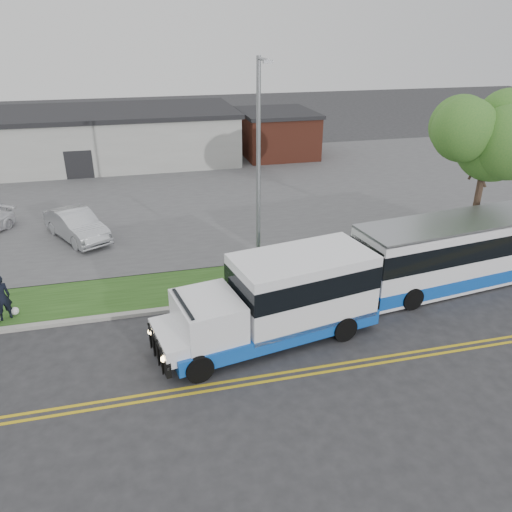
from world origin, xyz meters
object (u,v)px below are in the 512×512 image
object	(u,v)px
streetlight_near	(259,169)
transit_bus	(470,249)
tree_east	(491,132)
pedestrian	(1,297)
shuttle_bus	(282,296)
parked_car_a	(77,225)

from	to	relation	value
streetlight_near	transit_bus	distance (m)	10.14
tree_east	pedestrian	world-z (taller)	tree_east
pedestrian	shuttle_bus	bearing A→B (deg)	134.34
shuttle_bus	pedestrian	bearing A→B (deg)	150.17
streetlight_near	parked_car_a	distance (m)	11.69
shuttle_bus	pedestrian	world-z (taller)	shuttle_bus
tree_east	transit_bus	size ratio (longest dim) A/B	0.74
transit_bus	pedestrian	bearing A→B (deg)	168.64
tree_east	shuttle_bus	world-z (taller)	tree_east
pedestrian	streetlight_near	bearing A→B (deg)	157.91
shuttle_bus	pedestrian	distance (m)	10.89
tree_east	streetlight_near	distance (m)	11.05
transit_bus	pedestrian	distance (m)	19.75
transit_bus	parked_car_a	bearing A→B (deg)	144.89
pedestrian	parked_car_a	bearing A→B (deg)	-132.22
transit_bus	parked_car_a	size ratio (longest dim) A/B	2.33
tree_east	pedestrian	bearing A→B (deg)	-177.07
tree_east	shuttle_bus	xyz separation A→B (m)	(-11.22, -4.65, -4.52)
shuttle_bus	parked_car_a	size ratio (longest dim) A/B	1.76
tree_east	parked_car_a	xyz separation A→B (m)	(-19.31, 6.73, -5.30)
tree_east	shuttle_bus	distance (m)	12.96
streetlight_near	pedestrian	bearing A→B (deg)	-175.49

